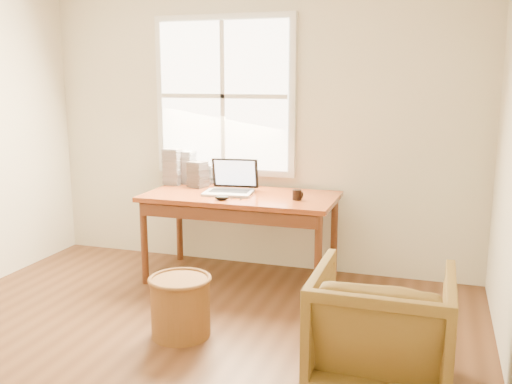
# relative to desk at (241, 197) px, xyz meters

# --- Properties ---
(room_shell) EXTENTS (4.04, 4.54, 2.64)m
(room_shell) POSITION_rel_desk_xyz_m (-0.02, -1.64, 0.59)
(room_shell) COLOR #57341E
(room_shell) RESTS_ON ground
(desk) EXTENTS (1.60, 0.80, 0.04)m
(desk) POSITION_rel_desk_xyz_m (0.00, 0.00, 0.00)
(desk) COLOR brown
(desk) RESTS_ON room_shell
(armchair) EXTENTS (0.75, 0.77, 0.70)m
(armchair) POSITION_rel_desk_xyz_m (1.32, -1.42, -0.38)
(armchair) COLOR brown
(armchair) RESTS_ON room_shell
(wicker_stool) EXTENTS (0.52, 0.52, 0.40)m
(wicker_stool) POSITION_rel_desk_xyz_m (-0.03, -1.16, -0.53)
(wicker_stool) COLOR brown
(wicker_stool) RESTS_ON room_shell
(laptop) EXTENTS (0.48, 0.50, 0.32)m
(laptop) POSITION_rel_desk_xyz_m (-0.10, -0.03, 0.18)
(laptop) COLOR #ACAEB3
(laptop) RESTS_ON desk
(mouse) EXTENTS (0.13, 0.10, 0.04)m
(mouse) POSITION_rel_desk_xyz_m (-0.07, -0.27, 0.04)
(mouse) COLOR black
(mouse) RESTS_ON desk
(coffee_mug) EXTENTS (0.09, 0.09, 0.08)m
(coffee_mug) POSITION_rel_desk_xyz_m (0.50, -0.08, 0.06)
(coffee_mug) COLOR black
(coffee_mug) RESTS_ON desk
(cd_stack_a) EXTENTS (0.16, 0.15, 0.30)m
(cd_stack_a) POSITION_rel_desk_xyz_m (-0.65, 0.33, 0.17)
(cd_stack_a) COLOR silver
(cd_stack_a) RESTS_ON desk
(cd_stack_b) EXTENTS (0.18, 0.17, 0.23)m
(cd_stack_b) POSITION_rel_desk_xyz_m (-0.47, 0.19, 0.14)
(cd_stack_b) COLOR #232428
(cd_stack_b) RESTS_ON desk
(cd_stack_c) EXTENTS (0.15, 0.13, 0.33)m
(cd_stack_c) POSITION_rel_desk_xyz_m (-0.74, 0.23, 0.19)
(cd_stack_c) COLOR #A7A9B5
(cd_stack_c) RESTS_ON desk
(cd_stack_d) EXTENTS (0.15, 0.14, 0.17)m
(cd_stack_d) POSITION_rel_desk_xyz_m (-0.48, 0.36, 0.10)
(cd_stack_d) COLOR #B4B7C0
(cd_stack_d) RESTS_ON desk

